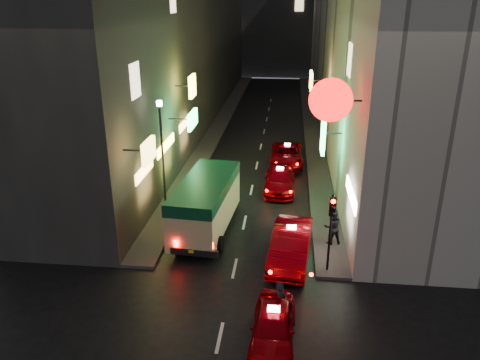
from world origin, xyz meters
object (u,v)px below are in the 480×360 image
(minibus, at_px, (206,200))
(lamp_post, at_px, (162,153))
(taxi_near, at_px, (273,324))
(pedestrian_crossing, at_px, (281,299))
(traffic_light, at_px, (332,218))

(minibus, distance_m, lamp_post, 3.30)
(taxi_near, bearing_deg, minibus, 115.03)
(pedestrian_crossing, distance_m, traffic_light, 4.21)
(minibus, height_order, lamp_post, lamp_post)
(minibus, xyz_separation_m, lamp_post, (-2.38, 1.14, 1.99))
(minibus, relative_size, lamp_post, 1.05)
(traffic_light, bearing_deg, taxi_near, -115.69)
(taxi_near, height_order, traffic_light, traffic_light)
(taxi_near, relative_size, pedestrian_crossing, 2.58)
(lamp_post, bearing_deg, minibus, -25.60)
(minibus, relative_size, pedestrian_crossing, 3.59)
(pedestrian_crossing, bearing_deg, lamp_post, 48.74)
(minibus, height_order, pedestrian_crossing, minibus)
(pedestrian_crossing, xyz_separation_m, lamp_post, (-6.26, 7.81, 2.81))
(lamp_post, bearing_deg, pedestrian_crossing, -51.28)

